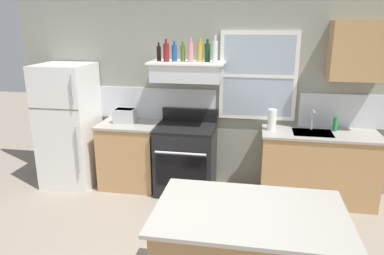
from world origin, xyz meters
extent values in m
cube|color=gray|center=(0.00, 2.23, 1.35)|extent=(5.40, 0.06, 2.70)
cube|color=silver|center=(-1.15, 2.19, 1.13)|extent=(2.50, 0.02, 0.44)
cube|color=silver|center=(1.80, 2.19, 1.13)|extent=(1.20, 0.02, 0.44)
cube|color=white|center=(0.65, 2.18, 1.55)|extent=(1.00, 0.04, 1.15)
cube|color=#9EADBC|center=(0.65, 2.17, 1.55)|extent=(0.90, 0.01, 1.05)
cube|color=white|center=(0.65, 2.16, 1.55)|extent=(0.90, 0.02, 0.04)
cube|color=white|center=(-1.90, 1.84, 0.85)|extent=(0.70, 0.68, 1.70)
cube|color=#333333|center=(-1.90, 1.50, 1.16)|extent=(0.69, 0.00, 0.01)
cylinder|color=#A5A8AD|center=(-1.60, 1.47, 0.64)|extent=(0.02, 0.02, 0.64)
cylinder|color=#A5A8AD|center=(-1.60, 1.47, 1.43)|extent=(0.02, 0.02, 0.37)
cube|color=tan|center=(-1.05, 1.90, 0.44)|extent=(0.76, 0.60, 0.88)
cube|color=#9E998E|center=(-1.05, 1.90, 0.90)|extent=(0.79, 0.63, 0.03)
cube|color=silver|center=(-1.11, 1.92, 1.01)|extent=(0.28, 0.20, 0.19)
cube|color=black|center=(-1.11, 1.92, 1.09)|extent=(0.24, 0.16, 0.01)
cube|color=black|center=(-1.25, 1.92, 1.04)|extent=(0.02, 0.03, 0.02)
cube|color=black|center=(-0.25, 1.86, 0.43)|extent=(0.76, 0.64, 0.87)
cube|color=black|center=(-0.25, 1.86, 0.89)|extent=(0.76, 0.64, 0.04)
cube|color=black|center=(-0.25, 2.15, 1.00)|extent=(0.76, 0.06, 0.18)
cube|color=black|center=(-0.25, 1.54, 0.42)|extent=(0.65, 0.01, 0.40)
cylinder|color=silver|center=(-0.25, 1.50, 0.67)|extent=(0.65, 0.03, 0.03)
cube|color=silver|center=(-0.25, 1.96, 1.61)|extent=(0.88, 0.48, 0.22)
cube|color=#262628|center=(-0.25, 1.74, 1.53)|extent=(0.75, 0.02, 0.04)
cube|color=white|center=(-0.25, 1.96, 1.73)|extent=(0.96, 0.52, 0.02)
cylinder|color=black|center=(-0.62, 1.96, 1.84)|extent=(0.06, 0.06, 0.19)
cylinder|color=black|center=(-0.62, 1.96, 1.96)|extent=(0.02, 0.02, 0.05)
cylinder|color=maroon|center=(-0.51, 1.90, 1.86)|extent=(0.07, 0.07, 0.22)
cylinder|color=maroon|center=(-0.51, 1.90, 2.00)|extent=(0.03, 0.03, 0.06)
cylinder|color=#1E478C|center=(-0.41, 1.95, 1.85)|extent=(0.07, 0.07, 0.20)
cylinder|color=#1E478C|center=(-0.41, 1.95, 1.97)|extent=(0.03, 0.03, 0.05)
cylinder|color=#4C601E|center=(-0.30, 1.96, 1.84)|extent=(0.06, 0.06, 0.20)
cylinder|color=#4C601E|center=(-0.30, 1.96, 1.97)|extent=(0.03, 0.03, 0.05)
cylinder|color=#C67F84|center=(-0.20, 1.93, 1.87)|extent=(0.07, 0.07, 0.24)
cylinder|color=#C67F84|center=(-0.20, 1.93, 2.02)|extent=(0.03, 0.03, 0.06)
cylinder|color=#B29333|center=(-0.09, 1.99, 1.86)|extent=(0.08, 0.08, 0.23)
cylinder|color=#B29333|center=(-0.09, 1.99, 2.01)|extent=(0.03, 0.03, 0.06)
cylinder|color=#143819|center=(0.01, 1.98, 1.86)|extent=(0.07, 0.07, 0.23)
cylinder|color=#143819|center=(0.01, 1.98, 2.00)|extent=(0.03, 0.03, 0.06)
cylinder|color=silver|center=(0.11, 1.91, 1.88)|extent=(0.06, 0.06, 0.26)
cylinder|color=silver|center=(0.11, 1.91, 2.04)|extent=(0.03, 0.03, 0.07)
cube|color=tan|center=(1.45, 1.90, 0.44)|extent=(1.40, 0.60, 0.88)
cube|color=#9E998E|center=(1.45, 1.90, 0.90)|extent=(1.43, 0.63, 0.03)
cube|color=#B7BABC|center=(1.35, 1.88, 0.90)|extent=(0.48, 0.36, 0.01)
cylinder|color=silver|center=(1.35, 2.02, 1.05)|extent=(0.03, 0.03, 0.28)
cylinder|color=silver|center=(1.35, 1.94, 1.17)|extent=(0.02, 0.16, 0.02)
cylinder|color=white|center=(0.85, 1.90, 1.04)|extent=(0.11, 0.11, 0.27)
cylinder|color=#268C3F|center=(1.63, 2.00, 1.00)|extent=(0.06, 0.06, 0.18)
cube|color=#9E998E|center=(0.63, -0.21, 0.90)|extent=(1.40, 0.90, 0.03)
cube|color=tan|center=(1.80, 2.04, 1.90)|extent=(0.64, 0.32, 0.70)
camera|label=1|loc=(0.63, -2.61, 2.23)|focal=33.88mm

